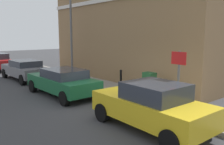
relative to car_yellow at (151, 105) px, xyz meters
name	(u,v)px	position (x,y,z in m)	size (l,w,h in m)	color
ground	(113,109)	(0.36, 2.32, -0.78)	(80.00, 80.00, 0.00)	#38383A
sidewalk	(77,80)	(2.34, 8.32, -0.70)	(2.45, 30.00, 0.15)	gray
corner_building	(151,18)	(7.47, 6.66, 3.37)	(7.92, 12.66, 8.30)	olive
car_yellow	(151,105)	(0.00, 0.00, 0.00)	(1.93, 4.05, 1.53)	gold
car_green	(62,81)	(-0.11, 5.64, -0.06)	(1.95, 4.43, 1.34)	#195933
car_grey	(25,69)	(-0.03, 11.04, -0.07)	(1.92, 4.41, 1.32)	slate
utility_cabinet	(149,86)	(2.53, 2.32, -0.09)	(0.46, 0.61, 1.15)	#1E4C28
bollard_near_cabinet	(121,79)	(2.63, 4.39, -0.07)	(0.14, 0.14, 1.04)	black
bollard_far_kerb	(86,78)	(1.36, 5.82, -0.07)	(0.14, 0.14, 1.04)	black
street_sign	(178,74)	(1.36, -0.03, 0.89)	(0.08, 0.60, 2.30)	#59595B
lamppost	(71,30)	(2.40, 8.99, 2.53)	(0.20, 0.44, 5.72)	#59595B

